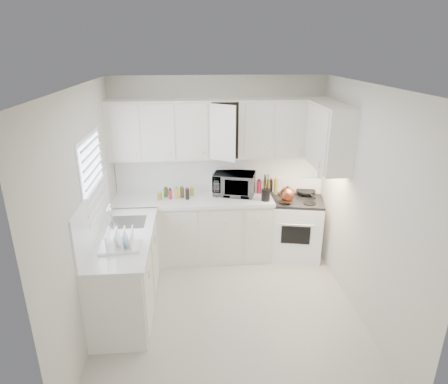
{
  "coord_description": "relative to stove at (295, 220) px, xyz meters",
  "views": [
    {
      "loc": [
        -0.38,
        -3.84,
        2.96
      ],
      "look_at": [
        0.0,
        0.7,
        1.25
      ],
      "focal_mm": 31.18,
      "sensor_mm": 36.0,
      "label": 1
    }
  ],
  "objects": [
    {
      "name": "floor",
      "position": [
        -1.09,
        -1.25,
        -0.57
      ],
      "size": [
        3.2,
        3.2,
        0.0
      ],
      "primitive_type": "plane",
      "color": "#B9B5A9",
      "rests_on": "ground"
    },
    {
      "name": "ceiling",
      "position": [
        -1.09,
        -1.25,
        2.03
      ],
      "size": [
        3.2,
        3.2,
        0.0
      ],
      "primitive_type": "plane",
      "rotation": [
        3.14,
        0.0,
        0.0
      ],
      "color": "white",
      "rests_on": "ground"
    },
    {
      "name": "wall_back",
      "position": [
        -1.09,
        0.35,
        0.73
      ],
      "size": [
        3.0,
        0.0,
        3.0
      ],
      "primitive_type": "plane",
      "rotation": [
        1.57,
        0.0,
        0.0
      ],
      "color": "beige",
      "rests_on": "ground"
    },
    {
      "name": "wall_front",
      "position": [
        -1.09,
        -2.85,
        0.73
      ],
      "size": [
        3.0,
        0.0,
        3.0
      ],
      "primitive_type": "plane",
      "rotation": [
        -1.57,
        0.0,
        0.0
      ],
      "color": "beige",
      "rests_on": "ground"
    },
    {
      "name": "wall_left",
      "position": [
        -2.59,
        -1.25,
        0.73
      ],
      "size": [
        0.0,
        3.2,
        3.2
      ],
      "primitive_type": "plane",
      "rotation": [
        1.57,
        0.0,
        1.57
      ],
      "color": "beige",
      "rests_on": "ground"
    },
    {
      "name": "wall_right",
      "position": [
        0.41,
        -1.25,
        0.73
      ],
      "size": [
        0.0,
        3.2,
        3.2
      ],
      "primitive_type": "plane",
      "rotation": [
        1.57,
        0.0,
        -1.57
      ],
      "color": "beige",
      "rests_on": "ground"
    },
    {
      "name": "window_blinds",
      "position": [
        -2.57,
        -0.9,
        0.98
      ],
      "size": [
        0.06,
        0.96,
        1.06
      ],
      "primitive_type": null,
      "color": "white",
      "rests_on": "wall_left"
    },
    {
      "name": "lower_cabinets_back",
      "position": [
        -1.48,
        0.05,
        -0.12
      ],
      "size": [
        2.22,
        0.6,
        0.9
      ],
      "primitive_type": null,
      "color": "beige",
      "rests_on": "floor"
    },
    {
      "name": "lower_cabinets_left",
      "position": [
        -2.29,
        -1.05,
        -0.12
      ],
      "size": [
        0.6,
        1.6,
        0.9
      ],
      "primitive_type": null,
      "color": "beige",
      "rests_on": "floor"
    },
    {
      "name": "countertop_back",
      "position": [
        -1.48,
        0.04,
        0.35
      ],
      "size": [
        2.24,
        0.64,
        0.05
      ],
      "primitive_type": "cube",
      "color": "silver",
      "rests_on": "lower_cabinets_back"
    },
    {
      "name": "countertop_left",
      "position": [
        -2.28,
        -1.05,
        0.35
      ],
      "size": [
        0.64,
        1.62,
        0.05
      ],
      "primitive_type": "cube",
      "color": "silver",
      "rests_on": "lower_cabinets_left"
    },
    {
      "name": "backsplash_back",
      "position": [
        -1.09,
        0.34,
        0.65
      ],
      "size": [
        2.98,
        0.02,
        0.55
      ],
      "primitive_type": "cube",
      "color": "silver",
      "rests_on": "wall_back"
    },
    {
      "name": "backsplash_left",
      "position": [
        -2.58,
        -1.05,
        0.65
      ],
      "size": [
        0.02,
        1.6,
        0.55
      ],
      "primitive_type": "cube",
      "color": "silver",
      "rests_on": "wall_left"
    },
    {
      "name": "upper_cabinets_back",
      "position": [
        -1.09,
        0.18,
        0.93
      ],
      "size": [
        3.0,
        0.33,
        0.8
      ],
      "primitive_type": null,
      "color": "beige",
      "rests_on": "wall_back"
    },
    {
      "name": "upper_cabinets_right",
      "position": [
        0.24,
        -0.43,
        0.93
      ],
      "size": [
        0.33,
        0.9,
        0.8
      ],
      "primitive_type": null,
      "color": "beige",
      "rests_on": "wall_right"
    },
    {
      "name": "sink",
      "position": [
        -2.28,
        -0.7,
        0.5
      ],
      "size": [
        0.42,
        0.38,
        0.3
      ],
      "primitive_type": null,
      "color": "gray",
      "rests_on": "countertop_left"
    },
    {
      "name": "stove",
      "position": [
        0.0,
        0.0,
        0.0
      ],
      "size": [
        0.85,
        0.75,
        1.15
      ],
      "primitive_type": null,
      "rotation": [
        0.0,
        0.0,
        -0.2
      ],
      "color": "white",
      "rests_on": "floor"
    },
    {
      "name": "tea_kettle",
      "position": [
        -0.18,
        -0.16,
        0.48
      ],
      "size": [
        0.29,
        0.26,
        0.23
      ],
      "primitive_type": null,
      "rotation": [
        0.0,
        0.0,
        0.22
      ],
      "color": "brown",
      "rests_on": "stove"
    },
    {
      "name": "frying_pan",
      "position": [
        0.18,
        0.16,
        0.39
      ],
      "size": [
        0.34,
        0.51,
        0.04
      ],
      "primitive_type": null,
      "rotation": [
        0.0,
        0.0,
        0.14
      ],
      "color": "black",
      "rests_on": "stove"
    },
    {
      "name": "microwave",
      "position": [
        -0.89,
        0.15,
        0.57
      ],
      "size": [
        0.64,
        0.46,
        0.39
      ],
      "primitive_type": "imported",
      "rotation": [
        0.0,
        0.0,
        -0.26
      ],
      "color": "gray",
      "rests_on": "countertop_back"
    },
    {
      "name": "rice_cooker",
      "position": [
        -1.07,
        0.17,
        0.49
      ],
      "size": [
        0.28,
        0.28,
        0.22
      ],
      "primitive_type": null,
      "rotation": [
        0.0,
        0.0,
        0.32
      ],
      "color": "white",
      "rests_on": "countertop_back"
    },
    {
      "name": "paper_towel",
      "position": [
        -1.16,
        0.27,
        0.51
      ],
      "size": [
        0.12,
        0.12,
        0.27
      ],
      "primitive_type": "cylinder",
      "color": "white",
      "rests_on": "countertop_back"
    },
    {
      "name": "utensil_crock",
      "position": [
        -0.48,
        -0.14,
        0.57
      ],
      "size": [
        0.16,
        0.16,
        0.39
      ],
      "primitive_type": null,
      "rotation": [
        0.0,
        0.0,
        0.28
      ],
      "color": "black",
      "rests_on": "countertop_back"
    },
    {
      "name": "dish_rack",
      "position": [
        -2.27,
        -1.36,
        0.49
      ],
      "size": [
        0.43,
        0.33,
        0.23
      ],
      "primitive_type": null,
      "rotation": [
        0.0,
        0.0,
        0.06
      ],
      "color": "white",
      "rests_on": "countertop_left"
    },
    {
      "name": "spice_left_0",
      "position": [
        -1.94,
        0.17,
        0.44
      ],
      "size": [
        0.06,
        0.06,
        0.13
      ],
      "primitive_type": "cylinder",
      "color": "olive",
      "rests_on": "countertop_back"
    },
    {
      "name": "spice_left_1",
      "position": [
        -1.87,
        0.08,
        0.44
      ],
      "size": [
        0.06,
        0.06,
        0.13
      ],
      "primitive_type": "cylinder",
      "color": "#367527",
      "rests_on": "countertop_back"
    },
    {
      "name": "spice_left_2",
      "position": [
        -1.79,
        0.17,
        0.44
      ],
      "size": [
        0.06,
        0.06,
        0.13
      ],
      "primitive_type": "cylinder",
      "color": "#C41A40",
      "rests_on": "countertop_back"
    },
    {
      "name": "spice_left_3",
      "position": [
        -1.72,
        0.08,
        0.44
      ],
      "size": [
        0.06,
        0.06,
        0.13
      ],
      "primitive_type": "cylinder",
      "color": "gold",
      "rests_on": "countertop_back"
    },
    {
      "name": "spice_left_4",
      "position": [
        -1.64,
        0.17,
        0.44
      ],
      "size": [
        0.06,
        0.06,
        0.13
      ],
      "primitive_type": "cylinder",
      "color": "brown",
      "rests_on": "countertop_back"
    },
    {
      "name": "spice_left_5",
      "position": [
        -1.57,
        0.08,
        0.44
      ],
      "size": [
        0.06,
        0.06,
        0.13
      ],
      "primitive_type": "cylinder",
      "color": "black",
      "rests_on": "countertop_back"
    },
    {
      "name": "spice_left_6",
      "position": [
        -1.49,
        0.17,
        0.44
      ],
      "size": [
        0.06,
        0.06,
        0.13
      ],
      "primitive_type": "cylinder",
      "color": "olive",
      "rests_on": "countertop_back"
    },
    {
      "name": "sauce_right_0",
      "position": [
        -0.51,
        0.21,
        0.47
      ],
      "size": [
        0.06,
        0.06,
        0.19
      ],
      "primitive_type": "cylinder",
      "color": "#C41A40",
      "rests_on": "countertop_back"
    },
    {
      "name": "sauce_right_1",
      "position": [
        -0.46,
        0.15,
        0.47
      ],
      "size": [
        0.06,
        0.06,
        0.19
      ],
      "primitive_type": "cylinder",
      "color": "gold",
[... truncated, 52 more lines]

